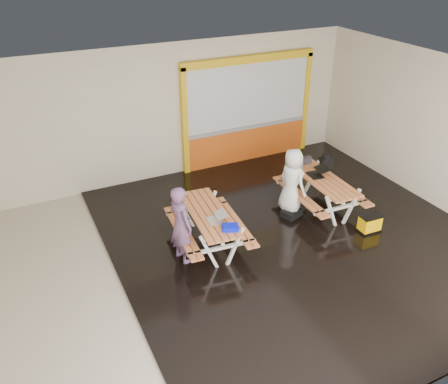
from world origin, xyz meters
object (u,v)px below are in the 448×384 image
laptop_right (318,173)px  blue_pouch (230,228)px  person_right (292,181)px  toolbox (303,160)px  picnic_table_right (322,186)px  laptop_left (216,218)px  dark_case (292,213)px  person_left (181,225)px  backpack (325,164)px  fluke_bag (370,223)px  picnic_table_left (209,221)px

laptop_right → blue_pouch: bearing=-158.3°
person_right → toolbox: person_right is taller
picnic_table_right → person_right: size_ratio=1.40×
laptop_left → toolbox: 3.28m
laptop_left → dark_case: bearing=13.3°
person_left → backpack: bearing=-87.7°
laptop_right → fluke_bag: size_ratio=1.04×
picnic_table_right → fluke_bag: bearing=-73.8°
person_left → toolbox: (3.69, 1.28, 0.07)m
picnic_table_right → laptop_right: (-0.01, 0.18, 0.26)m
laptop_right → picnic_table_left: bearing=-172.5°
picnic_table_right → backpack: (0.61, 0.70, 0.12)m
laptop_right → dark_case: bearing=-164.8°
laptop_right → dark_case: size_ratio=1.15×
backpack → dark_case: bearing=-152.5°
laptop_left → toolbox: bearing=25.0°
toolbox → blue_pouch: bearing=-148.1°
person_left → backpack: 4.41m
blue_pouch → backpack: bearing=25.5°
person_left → person_right: person_left is taller
person_left → blue_pouch: 0.96m
picnic_table_left → laptop_left: 0.41m
toolbox → backpack: toolbox is taller
toolbox → fluke_bag: size_ratio=0.81×
laptop_right → backpack: (0.62, 0.52, -0.14)m
toolbox → fluke_bag: (0.34, -2.14, -0.68)m
laptop_left → backpack: (3.55, 1.24, -0.11)m
person_left → fluke_bag: (4.03, -0.86, -0.61)m
picnic_table_right → dark_case: (-0.80, -0.04, -0.51)m
backpack → fluke_bag: bearing=-96.7°
person_left → person_right: (2.91, 0.57, 0.02)m
picnic_table_left → person_right: bearing=8.9°
dark_case → person_left: bearing=-172.0°
picnic_table_left → person_right: (2.22, 0.35, 0.25)m
dark_case → fluke_bag: fluke_bag is taller
person_right → laptop_left: person_right is taller
picnic_table_right → laptop_right: 0.31m
picnic_table_left → toolbox: bearing=19.4°
toolbox → dark_case: bearing=-133.5°
person_right → laptop_left: bearing=98.4°
picnic_table_left → backpack: size_ratio=4.14×
picnic_table_left → fluke_bag: bearing=-17.9°
laptop_right → toolbox: 0.67m
backpack → laptop_left: bearing=-160.8°
fluke_bag → person_right: bearing=128.0°
person_right → fluke_bag: size_ratio=3.20×
picnic_table_right → toolbox: 0.89m
laptop_right → backpack: bearing=39.8°
person_right → toolbox: bearing=-56.4°
person_right → backpack: size_ratio=2.94×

